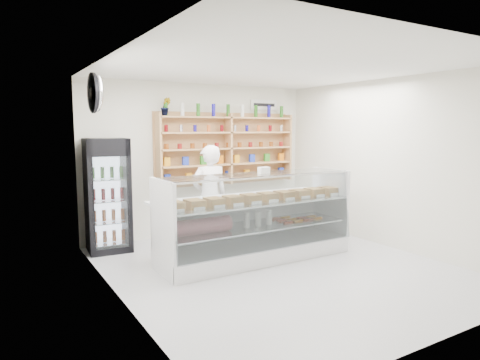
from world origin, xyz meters
TOP-DOWN VIEW (x-y plane):
  - room at (0.00, 0.00)m, footprint 5.00×5.00m
  - display_counter at (-0.05, 0.53)m, footprint 3.01×0.90m
  - shop_worker at (-0.39, 1.40)m, footprint 0.66×0.47m
  - drinks_cooler at (-1.85, 2.13)m, footprint 0.70×0.69m
  - wall_shelving at (0.50, 2.34)m, footprint 2.84×0.28m
  - potted_plant at (-0.75, 2.34)m, footprint 0.21×0.19m
  - security_mirror at (-2.17, 1.20)m, footprint 0.15×0.50m
  - wall_sign at (1.40, 2.47)m, footprint 0.62×0.03m

SIDE VIEW (x-z plane):
  - display_counter at x=-0.05m, z-range -0.30..1.02m
  - shop_worker at x=-0.39m, z-range 0.00..1.71m
  - drinks_cooler at x=-1.85m, z-range 0.00..1.83m
  - room at x=0.00m, z-range -1.10..3.90m
  - wall_shelving at x=0.50m, z-range 0.93..2.26m
  - potted_plant at x=-0.75m, z-range 2.20..2.51m
  - security_mirror at x=-2.17m, z-range 2.20..2.70m
  - wall_sign at x=1.40m, z-range 2.35..2.55m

